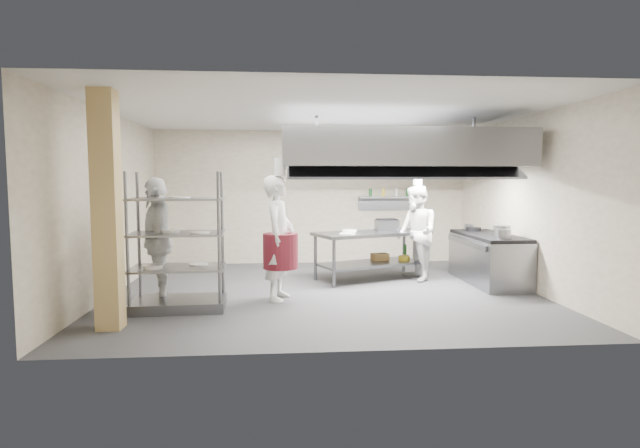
{
  "coord_description": "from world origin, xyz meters",
  "views": [
    {
      "loc": [
        -0.75,
        -8.31,
        1.88
      ],
      "look_at": [
        -0.06,
        0.2,
        1.13
      ],
      "focal_mm": 28.0,
      "sensor_mm": 36.0,
      "label": 1
    }
  ],
  "objects": [
    {
      "name": "floor",
      "position": [
        0.0,
        0.0,
        0.0
      ],
      "size": [
        7.0,
        7.0,
        0.0
      ],
      "primitive_type": "plane",
      "color": "#303032",
      "rests_on": "ground"
    },
    {
      "name": "ceiling",
      "position": [
        0.0,
        0.0,
        3.0
      ],
      "size": [
        7.0,
        7.0,
        0.0
      ],
      "primitive_type": "plane",
      "rotation": [
        3.14,
        0.0,
        0.0
      ],
      "color": "silver",
      "rests_on": "wall_back"
    },
    {
      "name": "wall_back",
      "position": [
        0.0,
        3.0,
        1.5
      ],
      "size": [
        7.0,
        0.0,
        7.0
      ],
      "primitive_type": "plane",
      "rotation": [
        1.57,
        0.0,
        0.0
      ],
      "color": "tan",
      "rests_on": "ground"
    },
    {
      "name": "wall_left",
      "position": [
        -3.5,
        0.0,
        1.5
      ],
      "size": [
        0.0,
        6.0,
        6.0
      ],
      "primitive_type": "plane",
      "rotation": [
        1.57,
        0.0,
        1.57
      ],
      "color": "tan",
      "rests_on": "ground"
    },
    {
      "name": "wall_right",
      "position": [
        3.5,
        0.0,
        1.5
      ],
      "size": [
        0.0,
        6.0,
        6.0
      ],
      "primitive_type": "plane",
      "rotation": [
        1.57,
        0.0,
        -1.57
      ],
      "color": "tan",
      "rests_on": "ground"
    },
    {
      "name": "column",
      "position": [
        -2.9,
        -1.9,
        1.5
      ],
      "size": [
        0.3,
        0.3,
        3.0
      ],
      "primitive_type": "cube",
      "color": "tan",
      "rests_on": "floor"
    },
    {
      "name": "exhaust_hood",
      "position": [
        1.3,
        0.4,
        2.4
      ],
      "size": [
        4.0,
        2.5,
        0.6
      ],
      "primitive_type": "cube",
      "color": "gray",
      "rests_on": "ceiling"
    },
    {
      "name": "hood_strip_a",
      "position": [
        0.4,
        0.4,
        2.08
      ],
      "size": [
        1.6,
        0.12,
        0.04
      ],
      "primitive_type": "cube",
      "color": "white",
      "rests_on": "exhaust_hood"
    },
    {
      "name": "hood_strip_b",
      "position": [
        2.2,
        0.4,
        2.08
      ],
      "size": [
        1.6,
        0.12,
        0.04
      ],
      "primitive_type": "cube",
      "color": "white",
      "rests_on": "exhaust_hood"
    },
    {
      "name": "wall_shelf",
      "position": [
        1.8,
        2.84,
        1.5
      ],
      "size": [
        1.5,
        0.28,
        0.04
      ],
      "primitive_type": "cube",
      "color": "gray",
      "rests_on": "wall_back"
    },
    {
      "name": "island",
      "position": [
        1.0,
        1.0,
        0.46
      ],
      "size": [
        2.37,
        1.65,
        0.91
      ],
      "primitive_type": null,
      "rotation": [
        0.0,
        0.0,
        0.38
      ],
      "color": "slate",
      "rests_on": "floor"
    },
    {
      "name": "island_worktop",
      "position": [
        1.0,
        1.0,
        0.88
      ],
      "size": [
        2.37,
        1.65,
        0.06
      ],
      "primitive_type": "cube",
      "rotation": [
        0.0,
        0.0,
        0.38
      ],
      "color": "gray",
      "rests_on": "island"
    },
    {
      "name": "island_undershelf",
      "position": [
        1.0,
        1.0,
        0.3
      ],
      "size": [
        2.17,
        1.5,
        0.04
      ],
      "primitive_type": "cube",
      "rotation": [
        0.0,
        0.0,
        0.38
      ],
      "color": "slate",
      "rests_on": "island"
    },
    {
      "name": "pass_rack",
      "position": [
        -2.23,
        -0.99,
        1.0
      ],
      "size": [
        1.37,
        0.84,
        2.01
      ],
      "primitive_type": null,
      "rotation": [
        0.0,
        0.0,
        0.04
      ],
      "color": "slate",
      "rests_on": "floor"
    },
    {
      "name": "cooking_range",
      "position": [
        3.08,
        0.5,
        0.42
      ],
      "size": [
        0.8,
        2.0,
        0.84
      ],
      "primitive_type": "cube",
      "color": "slate",
      "rests_on": "floor"
    },
    {
      "name": "range_top",
      "position": [
        3.08,
        0.5,
        0.87
      ],
      "size": [
        0.78,
        1.96,
        0.06
      ],
      "primitive_type": "cube",
      "color": "black",
      "rests_on": "cooking_range"
    },
    {
      "name": "chef_head",
      "position": [
        -0.77,
        -0.5,
        0.98
      ],
      "size": [
        0.63,
        0.81,
        1.96
      ],
      "primitive_type": "imported",
      "rotation": [
        0.0,
        0.0,
        1.32
      ],
      "color": "white",
      "rests_on": "floor"
    },
    {
      "name": "chef_line",
      "position": [
        1.81,
        0.81,
        0.9
      ],
      "size": [
        0.81,
        0.97,
        1.8
      ],
      "primitive_type": "imported",
      "rotation": [
        0.0,
        0.0,
        -1.42
      ],
      "color": "white",
      "rests_on": "floor"
    },
    {
      "name": "chef_plating",
      "position": [
        -2.6,
        -0.63,
        0.97
      ],
      "size": [
        0.7,
        1.21,
        1.93
      ],
      "primitive_type": "imported",
      "rotation": [
        0.0,
        0.0,
        -1.36
      ],
      "color": "white",
      "rests_on": "floor"
    },
    {
      "name": "griddle",
      "position": [
        1.33,
        1.21,
        1.01
      ],
      "size": [
        0.44,
        0.35,
        0.21
      ],
      "primitive_type": "cube",
      "rotation": [
        0.0,
        0.0,
        0.06
      ],
      "color": "slate",
      "rests_on": "island_worktop"
    },
    {
      "name": "wicker_basket",
      "position": [
        1.2,
        1.24,
        0.39
      ],
      "size": [
        0.36,
        0.28,
        0.14
      ],
      "primitive_type": "cube",
      "rotation": [
        0.0,
        0.0,
        0.24
      ],
      "color": "olive",
      "rests_on": "island_undershelf"
    },
    {
      "name": "stockpot",
      "position": [
        3.12,
        0.06,
        1.0
      ],
      "size": [
        0.29,
        0.29,
        0.2
      ],
      "primitive_type": "cylinder",
      "color": "gray",
      "rests_on": "range_top"
    },
    {
      "name": "plate_stack",
      "position": [
        -2.23,
        -0.99,
        0.64
      ],
      "size": [
        0.28,
        0.28,
        0.05
      ],
      "primitive_type": "cylinder",
      "color": "white",
      "rests_on": "pass_rack"
    }
  ]
}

